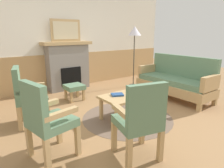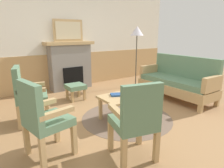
{
  "view_description": "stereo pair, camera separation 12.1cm",
  "coord_description": "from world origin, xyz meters",
  "px_view_note": "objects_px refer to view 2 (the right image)",
  "views": [
    {
      "loc": [
        -2.16,
        -2.56,
        1.5
      ],
      "look_at": [
        0.0,
        0.35,
        0.55
      ],
      "focal_mm": 31.34,
      "sensor_mm": 36.0,
      "label": 1
    },
    {
      "loc": [
        -2.06,
        -2.63,
        1.5
      ],
      "look_at": [
        0.0,
        0.35,
        0.55
      ],
      "focal_mm": 31.34,
      "sensor_mm": 36.0,
      "label": 2
    }
  ],
  "objects_px": {
    "armchair_front_left": "(136,118)",
    "fireplace": "(70,65)",
    "armchair_by_window_left": "(43,116)",
    "floor_lamp_by_couch": "(137,35)",
    "armchair_near_fireplace": "(27,93)",
    "couch": "(177,82)",
    "framed_picture": "(68,30)",
    "footstool": "(76,88)",
    "book_on_table": "(117,95)",
    "coffee_table": "(127,98)"
  },
  "relations": [
    {
      "from": "armchair_front_left",
      "to": "fireplace",
      "type": "bearing_deg",
      "value": 79.34
    },
    {
      "from": "armchair_by_window_left",
      "to": "floor_lamp_by_couch",
      "type": "relative_size",
      "value": 0.58
    },
    {
      "from": "armchair_near_fireplace",
      "to": "couch",
      "type": "bearing_deg",
      "value": -10.35
    },
    {
      "from": "framed_picture",
      "to": "couch",
      "type": "bearing_deg",
      "value": -52.28
    },
    {
      "from": "floor_lamp_by_couch",
      "to": "armchair_by_window_left",
      "type": "bearing_deg",
      "value": -148.86
    },
    {
      "from": "footstool",
      "to": "armchair_front_left",
      "type": "bearing_deg",
      "value": -98.02
    },
    {
      "from": "couch",
      "to": "armchair_front_left",
      "type": "height_order",
      "value": "same"
    },
    {
      "from": "fireplace",
      "to": "footstool",
      "type": "distance_m",
      "value": 1.07
    },
    {
      "from": "book_on_table",
      "to": "floor_lamp_by_couch",
      "type": "xyz_separation_m",
      "value": [
        1.78,
        1.52,
        1.0
      ]
    },
    {
      "from": "fireplace",
      "to": "book_on_table",
      "type": "xyz_separation_m",
      "value": [
        -0.14,
        -2.35,
        -0.2
      ]
    },
    {
      "from": "floor_lamp_by_couch",
      "to": "coffee_table",
      "type": "bearing_deg",
      "value": -135.33
    },
    {
      "from": "framed_picture",
      "to": "coffee_table",
      "type": "relative_size",
      "value": 0.83
    },
    {
      "from": "framed_picture",
      "to": "armchair_by_window_left",
      "type": "bearing_deg",
      "value": -118.98
    },
    {
      "from": "coffee_table",
      "to": "armchair_front_left",
      "type": "xyz_separation_m",
      "value": [
        -0.67,
        -0.98,
        0.15
      ]
    },
    {
      "from": "armchair_front_left",
      "to": "floor_lamp_by_couch",
      "type": "bearing_deg",
      "value": 48.49
    },
    {
      "from": "framed_picture",
      "to": "floor_lamp_by_couch",
      "type": "height_order",
      "value": "framed_picture"
    },
    {
      "from": "coffee_table",
      "to": "armchair_by_window_left",
      "type": "bearing_deg",
      "value": -168.46
    },
    {
      "from": "armchair_near_fireplace",
      "to": "floor_lamp_by_couch",
      "type": "distance_m",
      "value": 3.32
    },
    {
      "from": "armchair_by_window_left",
      "to": "framed_picture",
      "type": "bearing_deg",
      "value": 61.02
    },
    {
      "from": "footstool",
      "to": "armchair_front_left",
      "type": "height_order",
      "value": "armchair_front_left"
    },
    {
      "from": "book_on_table",
      "to": "coffee_table",
      "type": "bearing_deg",
      "value": -23.62
    },
    {
      "from": "footstool",
      "to": "couch",
      "type": "bearing_deg",
      "value": -31.95
    },
    {
      "from": "footstool",
      "to": "floor_lamp_by_couch",
      "type": "xyz_separation_m",
      "value": [
        1.93,
        0.12,
        1.17
      ]
    },
    {
      "from": "armchair_by_window_left",
      "to": "couch",
      "type": "bearing_deg",
      "value": 9.46
    },
    {
      "from": "book_on_table",
      "to": "footstool",
      "type": "xyz_separation_m",
      "value": [
        -0.15,
        1.39,
        -0.17
      ]
    },
    {
      "from": "footstool",
      "to": "armchair_near_fireplace",
      "type": "relative_size",
      "value": 0.41
    },
    {
      "from": "framed_picture",
      "to": "armchair_by_window_left",
      "type": "height_order",
      "value": "framed_picture"
    },
    {
      "from": "couch",
      "to": "floor_lamp_by_couch",
      "type": "distance_m",
      "value": 1.73
    },
    {
      "from": "couch",
      "to": "coffee_table",
      "type": "height_order",
      "value": "couch"
    },
    {
      "from": "coffee_table",
      "to": "armchair_front_left",
      "type": "height_order",
      "value": "armchair_front_left"
    },
    {
      "from": "framed_picture",
      "to": "armchair_front_left",
      "type": "bearing_deg",
      "value": -100.66
    },
    {
      "from": "couch",
      "to": "fireplace",
      "type": "bearing_deg",
      "value": 127.72
    },
    {
      "from": "coffee_table",
      "to": "armchair_near_fireplace",
      "type": "height_order",
      "value": "armchair_near_fireplace"
    },
    {
      "from": "fireplace",
      "to": "floor_lamp_by_couch",
      "type": "relative_size",
      "value": 0.77
    },
    {
      "from": "armchair_front_left",
      "to": "couch",
      "type": "bearing_deg",
      "value": 27.2
    },
    {
      "from": "armchair_front_left",
      "to": "framed_picture",
      "type": "bearing_deg",
      "value": 79.34
    },
    {
      "from": "armchair_near_fireplace",
      "to": "armchair_by_window_left",
      "type": "xyz_separation_m",
      "value": [
        -0.06,
        -1.12,
        0.0
      ]
    },
    {
      "from": "armchair_near_fireplace",
      "to": "armchair_front_left",
      "type": "relative_size",
      "value": 1.0
    },
    {
      "from": "book_on_table",
      "to": "floor_lamp_by_couch",
      "type": "distance_m",
      "value": 2.54
    },
    {
      "from": "framed_picture",
      "to": "armchair_near_fireplace",
      "type": "relative_size",
      "value": 0.82
    },
    {
      "from": "framed_picture",
      "to": "book_on_table",
      "type": "distance_m",
      "value": 2.6
    },
    {
      "from": "armchair_by_window_left",
      "to": "floor_lamp_by_couch",
      "type": "bearing_deg",
      "value": 31.14
    },
    {
      "from": "armchair_front_left",
      "to": "floor_lamp_by_couch",
      "type": "distance_m",
      "value": 3.56
    },
    {
      "from": "framed_picture",
      "to": "armchair_front_left",
      "type": "xyz_separation_m",
      "value": [
        -0.64,
        -3.41,
        -1.02
      ]
    },
    {
      "from": "book_on_table",
      "to": "footstool",
      "type": "bearing_deg",
      "value": 96.2
    },
    {
      "from": "armchair_by_window_left",
      "to": "armchair_front_left",
      "type": "bearing_deg",
      "value": -37.34
    },
    {
      "from": "armchair_near_fireplace",
      "to": "footstool",
      "type": "bearing_deg",
      "value": 30.01
    },
    {
      "from": "book_on_table",
      "to": "floor_lamp_by_couch",
      "type": "bearing_deg",
      "value": 40.39
    },
    {
      "from": "book_on_table",
      "to": "armchair_by_window_left",
      "type": "height_order",
      "value": "armchair_by_window_left"
    },
    {
      "from": "footstool",
      "to": "floor_lamp_by_couch",
      "type": "relative_size",
      "value": 0.24
    }
  ]
}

